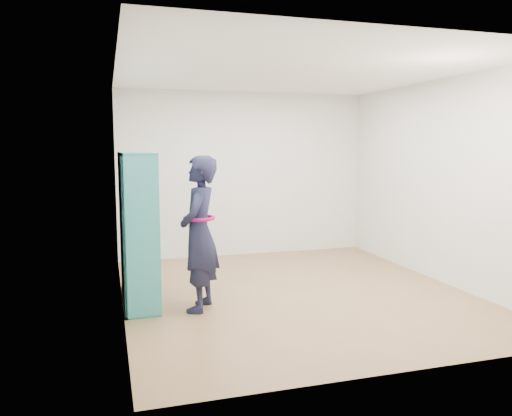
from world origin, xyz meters
name	(u,v)px	position (x,y,z in m)	size (l,w,h in m)	color
floor	(294,292)	(0.00, 0.00, 0.00)	(4.50, 4.50, 0.00)	olive
ceiling	(296,71)	(0.00, 0.00, 2.60)	(4.50, 4.50, 0.00)	white
wall_left	(119,189)	(-2.00, 0.00, 1.30)	(0.02, 4.50, 2.60)	silver
wall_right	(440,181)	(2.00, 0.00, 1.30)	(0.02, 4.50, 2.60)	silver
wall_back	(245,175)	(0.00, 2.25, 1.30)	(4.00, 0.02, 2.60)	silver
wall_front	(404,207)	(0.00, -2.25, 1.30)	(4.00, 0.02, 2.60)	silver
bookshelf	(135,230)	(-1.83, 0.19, 0.82)	(0.37, 1.26, 1.68)	teal
person	(199,234)	(-1.20, -0.29, 0.83)	(0.61, 0.71, 1.66)	black
smartphone	(189,222)	(-1.29, -0.15, 0.94)	(0.05, 0.08, 0.12)	silver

